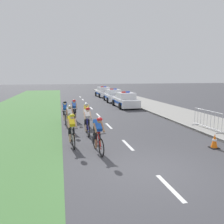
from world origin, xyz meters
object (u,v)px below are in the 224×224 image
cyclist_fourth (70,117)px  cyclist_fifth (87,114)px  police_car_nearest (125,100)px  traffic_cone_mid (214,141)px  cyclist_lead (98,134)px  cyclist_seventh (65,112)px  cyclist_second (72,129)px  police_car_second (113,96)px  cyclist_sixth (74,110)px  crowd_barrier_middle (207,120)px  cyclist_third (87,120)px  police_car_third (103,92)px

cyclist_fourth → cyclist_fifth: same height
police_car_nearest → traffic_cone_mid: police_car_nearest is taller
cyclist_lead → cyclist_seventh: (-1.16, 6.03, 0.00)m
cyclist_second → police_car_second: size_ratio=0.38×
cyclist_second → cyclist_sixth: (0.47, 5.70, 0.00)m
police_car_nearest → crowd_barrier_middle: (1.75, -10.43, -0.03)m
cyclist_lead → cyclist_fourth: 4.12m
cyclist_lead → cyclist_fifth: same height
police_car_nearest → traffic_cone_mid: 13.20m
cyclist_second → police_car_second: (5.94, 16.71, -0.11)m
cyclist_third → police_car_third: bearing=76.6°
cyclist_third → crowd_barrier_middle: cyclist_third is taller
cyclist_fifth → police_car_third: 19.88m
cyclist_seventh → police_car_third: police_car_third is taller
crowd_barrier_middle → traffic_cone_mid: crowd_barrier_middle is taller
cyclist_lead → police_car_third: police_car_third is taller
cyclist_fifth → police_car_second: police_car_second is taller
cyclist_fifth → police_car_second: size_ratio=0.38×
cyclist_third → cyclist_seventh: 3.35m
cyclist_seventh → police_car_third: 19.01m
cyclist_third → police_car_second: size_ratio=0.38×
police_car_third → cyclist_third: bearing=-103.4°
cyclist_seventh → police_car_second: bearing=62.6°
cyclist_second → police_car_nearest: size_ratio=0.39×
cyclist_lead → police_car_second: size_ratio=0.38×
cyclist_sixth → crowd_barrier_middle: (7.23, -4.64, -0.14)m
crowd_barrier_middle → police_car_nearest: bearing=99.6°
police_car_second → crowd_barrier_middle: (1.76, -15.65, -0.03)m
police_car_nearest → cyclist_third: bearing=-117.4°
cyclist_second → crowd_barrier_middle: cyclist_second is taller
cyclist_second → traffic_cone_mid: size_ratio=2.69×
police_car_second → cyclist_fourth: bearing=-113.2°
cyclist_seventh → police_car_nearest: (6.11, 6.55, -0.11)m
cyclist_fifth → cyclist_sixth: bearing=107.0°
police_car_third → crowd_barrier_middle: size_ratio=1.92×
cyclist_second → traffic_cone_mid: (6.04, -1.71, -0.48)m
cyclist_lead → police_car_nearest: (4.95, 12.57, -0.11)m
cyclist_second → police_car_nearest: bearing=62.6°
cyclist_lead → cyclist_second: bearing=132.5°
police_car_third → cyclist_sixth: bearing=-107.6°
police_car_second → traffic_cone_mid: bearing=-89.7°
cyclist_sixth → cyclist_third: bearing=-83.7°
cyclist_fifth → cyclist_seventh: same height
police_car_third → traffic_cone_mid: police_car_third is taller
police_car_third → traffic_cone_mid: 24.65m
police_car_nearest → police_car_second: size_ratio=0.98×
cyclist_lead → crowd_barrier_middle: size_ratio=0.74×
police_car_third → crowd_barrier_middle: 21.95m
cyclist_lead → police_car_second: police_car_second is taller
police_car_second → police_car_third: size_ratio=1.01×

